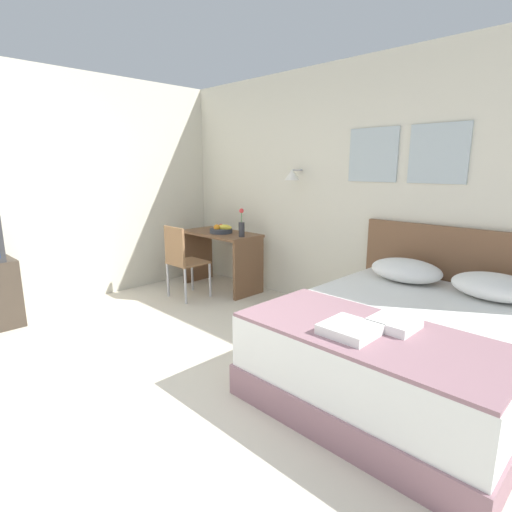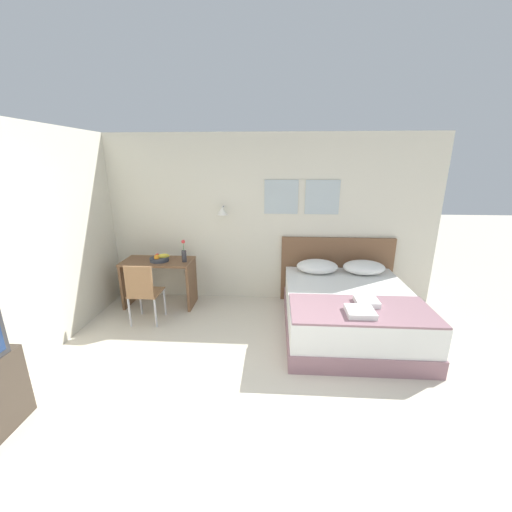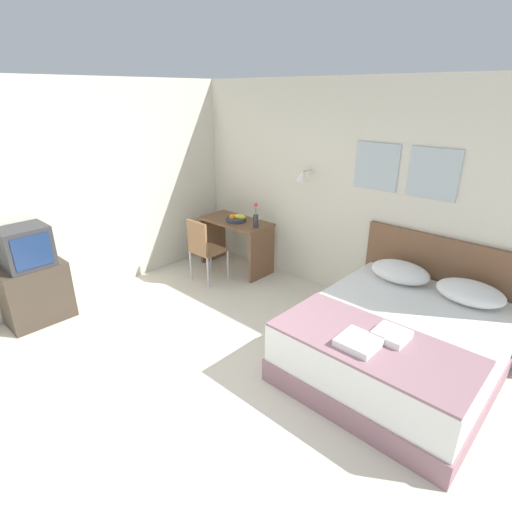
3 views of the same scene
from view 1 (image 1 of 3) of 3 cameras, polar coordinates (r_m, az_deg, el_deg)
name	(u,v)px [view 1 (image 1 of 3)]	position (r m, az deg, el deg)	size (l,w,h in m)	color
ground_plane	(83,420)	(2.99, -23.45, -20.65)	(24.00, 24.00, 0.00)	beige
wall_back	(343,191)	(4.44, 12.38, 9.03)	(5.59, 0.31, 2.65)	beige
bed	(406,349)	(3.18, 20.58, -12.32)	(1.67, 1.95, 0.59)	gray
headboard	(458,288)	(3.99, 26.88, -4.05)	(1.79, 0.06, 1.07)	brown
pillow_left	(406,270)	(3.79, 20.63, -1.92)	(0.62, 0.45, 0.20)	white
pillow_right	(495,287)	(3.58, 30.93, -3.78)	(0.62, 0.45, 0.20)	white
throw_blanket	(369,332)	(2.59, 15.82, -10.36)	(1.62, 0.78, 0.02)	gray
folded_towel_near_foot	(394,323)	(2.65, 19.09, -9.06)	(0.26, 0.27, 0.06)	white
folded_towel_mid_bed	(350,329)	(2.48, 13.26, -10.15)	(0.30, 0.30, 0.06)	white
desk	(221,250)	(5.27, -4.99, 0.85)	(1.07, 0.53, 0.75)	brown
desk_chair	(181,257)	(4.89, -10.60, -0.14)	(0.41, 0.41, 0.90)	#8E6642
fruit_bowl	(221,230)	(5.16, -4.99, 3.76)	(0.31, 0.29, 0.12)	#333842
flower_vase	(242,227)	(4.86, -2.08, 4.23)	(0.07, 0.07, 0.35)	#333338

